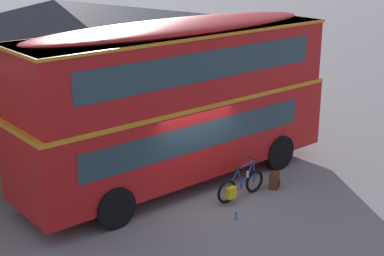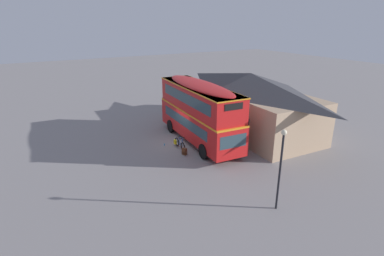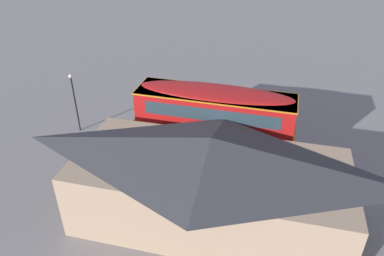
# 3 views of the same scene
# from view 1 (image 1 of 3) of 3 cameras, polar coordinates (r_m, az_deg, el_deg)

# --- Properties ---
(ground_plane) EXTENTS (120.00, 120.00, 0.00)m
(ground_plane) POSITION_cam_1_polar(r_m,az_deg,el_deg) (16.14, 0.25, -7.00)
(ground_plane) COLOR gray
(double_decker_bus) EXTENTS (9.92, 3.12, 4.79)m
(double_decker_bus) POSITION_cam_1_polar(r_m,az_deg,el_deg) (16.32, -1.27, 3.19)
(double_decker_bus) COLOR black
(double_decker_bus) RESTS_ON ground
(touring_bicycle) EXTENTS (1.77, 0.46, 1.05)m
(touring_bicycle) POSITION_cam_1_polar(r_m,az_deg,el_deg) (16.04, 4.78, -5.78)
(touring_bicycle) COLOR black
(touring_bicycle) RESTS_ON ground
(backpack_on_ground) EXTENTS (0.39, 0.36, 0.53)m
(backpack_on_ground) POSITION_cam_1_polar(r_m,az_deg,el_deg) (16.82, 8.23, -5.09)
(backpack_on_ground) COLOR #592D19
(backpack_on_ground) RESTS_ON ground
(water_bottle_blue_sports) EXTENTS (0.07, 0.07, 0.21)m
(water_bottle_blue_sports) POSITION_cam_1_polar(r_m,az_deg,el_deg) (14.99, 4.42, -8.75)
(water_bottle_blue_sports) COLOR #338CBF
(water_bottle_blue_sports) RESTS_ON ground
(pub_building) EXTENTS (13.95, 6.80, 4.98)m
(pub_building) POSITION_cam_1_polar(r_m,az_deg,el_deg) (20.35, -13.08, 5.49)
(pub_building) COLOR tan
(pub_building) RESTS_ON ground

